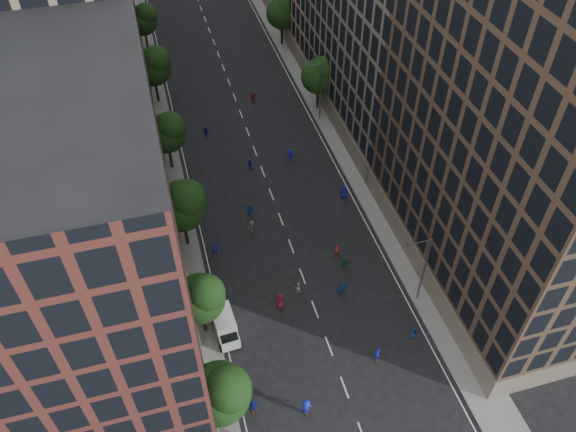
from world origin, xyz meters
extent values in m
plane|color=black|center=(0.00, 40.00, 0.00)|extent=(240.00, 240.00, 0.00)
cube|color=slate|center=(-12.00, 47.50, 0.07)|extent=(4.00, 105.00, 0.15)
cube|color=slate|center=(12.00, 47.50, 0.07)|extent=(4.00, 105.00, 0.15)
cube|color=#572721|center=(-19.00, 11.00, 15.00)|extent=(14.00, 22.00, 30.00)
cube|color=#957F61|center=(-19.00, 35.00, 17.00)|extent=(14.00, 26.00, 34.00)
cube|color=#572721|center=(-19.00, 58.00, 14.00)|extent=(14.00, 20.00, 28.00)
cube|color=#4E3929|center=(19.00, 15.00, 18.00)|extent=(14.00, 30.00, 36.00)
cube|color=#6A6358|center=(19.00, 44.00, 16.50)|extent=(14.00, 28.00, 33.00)
cylinder|color=black|center=(-11.20, 4.00, 1.98)|extent=(0.36, 0.36, 3.96)
sphere|color=black|center=(-11.20, 4.00, 5.58)|extent=(5.20, 5.20, 5.20)
sphere|color=black|center=(-10.55, 3.48, 6.88)|extent=(3.90, 3.90, 3.90)
cylinder|color=black|center=(-11.20, 14.00, 1.85)|extent=(0.36, 0.36, 3.70)
sphere|color=black|center=(-11.20, 14.00, 5.21)|extent=(4.80, 4.80, 4.80)
sphere|color=black|center=(-10.60, 13.52, 6.41)|extent=(3.60, 3.60, 3.60)
cylinder|color=black|center=(-11.20, 26.00, 2.11)|extent=(0.36, 0.36, 4.22)
sphere|color=black|center=(-11.20, 26.00, 5.95)|extent=(5.60, 5.60, 5.60)
sphere|color=black|center=(-10.50, 25.44, 7.35)|extent=(4.20, 4.20, 4.20)
cylinder|color=black|center=(-11.20, 40.00, 1.94)|extent=(0.36, 0.36, 3.87)
sphere|color=black|center=(-11.20, 40.00, 5.46)|extent=(5.00, 5.00, 5.00)
sphere|color=black|center=(-10.57, 39.50, 6.71)|extent=(3.75, 3.75, 3.75)
cylinder|color=black|center=(-11.20, 56.00, 2.02)|extent=(0.36, 0.36, 4.05)
sphere|color=black|center=(-11.20, 56.00, 5.70)|extent=(5.40, 5.40, 5.40)
sphere|color=black|center=(-10.52, 55.46, 7.05)|extent=(4.05, 4.05, 4.05)
cylinder|color=black|center=(-11.20, 72.00, 1.89)|extent=(0.36, 0.36, 3.78)
sphere|color=black|center=(-11.20, 72.00, 5.33)|extent=(4.80, 4.80, 4.80)
sphere|color=black|center=(-10.60, 71.52, 6.53)|extent=(3.60, 3.60, 3.60)
cylinder|color=black|center=(11.20, 48.00, 1.87)|extent=(0.36, 0.36, 3.74)
sphere|color=black|center=(11.20, 48.00, 5.27)|extent=(5.00, 5.00, 5.00)
sphere|color=black|center=(11.82, 47.50, 6.52)|extent=(3.75, 3.75, 3.75)
cylinder|color=black|center=(11.20, 68.00, 1.98)|extent=(0.36, 0.36, 3.96)
sphere|color=black|center=(11.20, 68.00, 5.58)|extent=(5.20, 5.20, 5.20)
sphere|color=black|center=(11.85, 67.48, 6.88)|extent=(3.90, 3.90, 3.90)
cylinder|color=#595B60|center=(10.60, 12.00, 4.50)|extent=(0.18, 0.18, 9.00)
cylinder|color=#595B60|center=(9.40, 12.00, 9.00)|extent=(2.40, 0.12, 0.12)
cube|color=#595B60|center=(8.30, 12.00, 8.95)|extent=(0.50, 0.22, 0.15)
cylinder|color=#595B60|center=(10.60, 45.00, 4.50)|extent=(0.18, 0.18, 9.00)
cylinder|color=#595B60|center=(9.40, 45.00, 9.00)|extent=(2.40, 0.12, 0.12)
cube|color=#595B60|center=(8.30, 45.00, 8.95)|extent=(0.50, 0.22, 0.15)
cube|color=silver|center=(-9.34, 13.59, 1.33)|extent=(2.14, 3.42, 2.02)
cube|color=silver|center=(-9.21, 11.57, 0.96)|extent=(1.93, 1.58, 1.29)
cube|color=black|center=(-9.21, 11.57, 1.56)|extent=(1.73, 1.30, 0.09)
cylinder|color=black|center=(-10.10, 11.24, 0.35)|extent=(0.27, 0.71, 0.70)
cylinder|color=black|center=(-8.27, 11.36, 0.35)|extent=(0.27, 0.71, 0.70)
cylinder|color=black|center=(-10.33, 14.81, 0.35)|extent=(0.27, 0.71, 0.70)
cylinder|color=black|center=(-8.50, 14.93, 0.35)|extent=(0.27, 0.71, 0.70)
imported|color=#12189A|center=(3.84, 6.45, 0.85)|extent=(0.63, 0.42, 1.71)
imported|color=#123898|center=(8.12, 7.66, 0.77)|extent=(0.79, 0.63, 1.53)
imported|color=#1626B9|center=(-4.10, 3.16, 0.96)|extent=(1.27, 0.76, 1.92)
imported|color=#13259B|center=(-8.50, 4.57, 0.83)|extent=(1.05, 0.75, 1.65)
imported|color=#1343A1|center=(3.29, 14.63, 0.80)|extent=(1.56, 0.90, 1.61)
imported|color=maroon|center=(-3.28, 14.81, 0.94)|extent=(1.08, 0.93, 1.88)
imported|color=#AA241C|center=(4.47, 19.77, 0.83)|extent=(0.61, 0.40, 1.66)
imported|color=#B1B1AD|center=(-1.07, 16.02, 0.75)|extent=(0.84, 0.72, 1.50)
imported|color=#444348|center=(-3.78, 25.85, 0.86)|extent=(1.21, 0.83, 1.71)
imported|color=#1C5F39|center=(4.64, 17.49, 0.89)|extent=(1.11, 0.63, 1.78)
imported|color=#134DA1|center=(-3.30, 28.58, 0.80)|extent=(1.48, 0.47, 1.59)
imported|color=#121896|center=(8.39, 28.62, 0.89)|extent=(0.88, 0.58, 1.79)
imported|color=#121896|center=(-8.50, 23.62, 0.83)|extent=(0.67, 0.50, 1.66)
imported|color=#121298|center=(-1.58, 36.76, 0.79)|extent=(0.81, 0.65, 1.58)
imported|color=#1318A0|center=(3.98, 36.95, 0.97)|extent=(1.39, 0.99, 1.95)
imported|color=#1813A0|center=(-5.76, 45.37, 0.81)|extent=(0.97, 0.47, 1.61)
imported|color=maroon|center=(2.46, 52.00, 0.79)|extent=(1.54, 0.82, 1.59)
camera|label=1|loc=(-11.73, -18.38, 47.21)|focal=35.00mm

